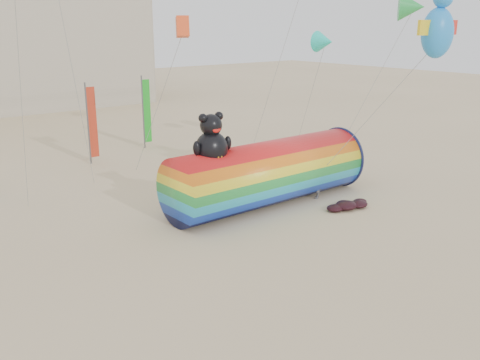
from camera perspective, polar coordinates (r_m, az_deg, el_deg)
ground at (r=21.88m, az=1.46°, el=-7.14°), size 160.00×160.00×0.00m
windsock_assembly at (r=26.51m, az=3.01°, el=0.92°), size 10.92×3.33×5.03m
kite_handler at (r=27.81m, az=8.27°, el=-0.13°), size 0.78×0.76×1.81m
fabric_bundle at (r=26.72m, az=11.45°, el=-2.63°), size 2.62×1.35×0.41m
festival_banners at (r=34.79m, az=-16.38°, el=5.65°), size 12.68×4.93×5.20m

